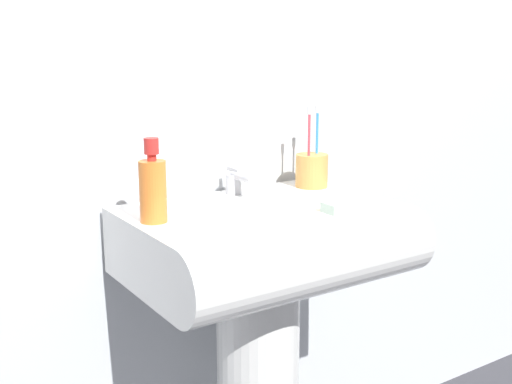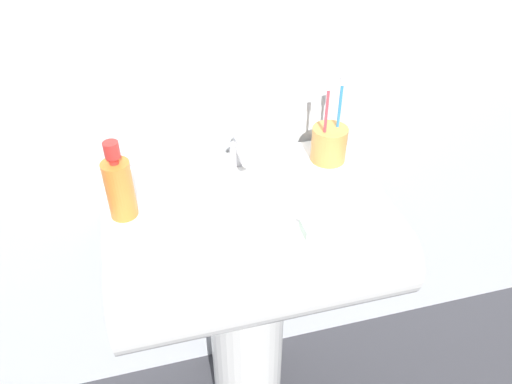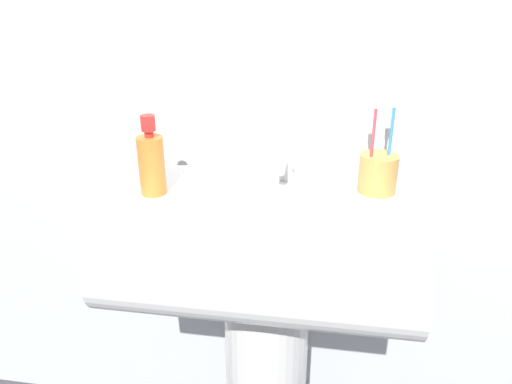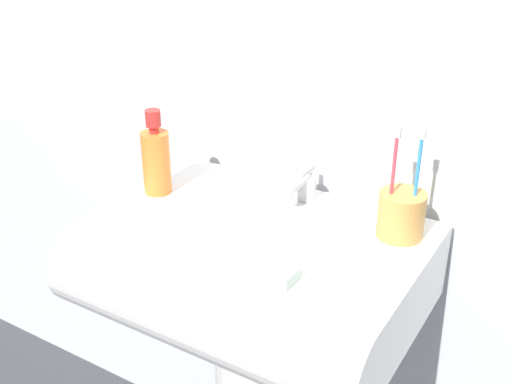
{
  "view_description": "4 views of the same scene",
  "coord_description": "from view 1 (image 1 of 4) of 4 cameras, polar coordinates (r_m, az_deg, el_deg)",
  "views": [
    {
      "loc": [
        -0.83,
        -1.25,
        1.26
      ],
      "look_at": [
        -0.0,
        0.0,
        0.92
      ],
      "focal_mm": 45.0,
      "sensor_mm": 36.0,
      "label": 1
    },
    {
      "loc": [
        -0.2,
        -0.88,
        1.59
      ],
      "look_at": [
        0.03,
        -0.01,
        0.9
      ],
      "focal_mm": 35.0,
      "sensor_mm": 36.0,
      "label": 2
    },
    {
      "loc": [
        0.13,
        -1.0,
        1.35
      ],
      "look_at": [
        -0.03,
        0.01,
        0.9
      ],
      "focal_mm": 35.0,
      "sensor_mm": 36.0,
      "label": 3
    },
    {
      "loc": [
        0.56,
        -0.94,
        1.5
      ],
      "look_at": [
        -0.03,
        0.02,
        0.94
      ],
      "focal_mm": 45.0,
      "sensor_mm": 36.0,
      "label": 4
    }
  ],
  "objects": [
    {
      "name": "wall_back",
      "position": [
        1.7,
        -4.36,
        10.87
      ],
      "size": [
        5.0,
        0.05,
        2.4
      ],
      "primitive_type": "cube",
      "color": "silver",
      "rests_on": "ground"
    },
    {
      "name": "sink_basin",
      "position": [
        1.52,
        1.39,
        -4.65
      ],
      "size": [
        0.64,
        0.47,
        0.16
      ],
      "color": "white",
      "rests_on": "sink_pedestal"
    },
    {
      "name": "faucet",
      "position": [
        1.66,
        -1.76,
        0.96
      ],
      "size": [
        0.04,
        0.11,
        0.07
      ],
      "color": "#B7B7BC",
      "rests_on": "sink_basin"
    },
    {
      "name": "toothbrush_cup",
      "position": [
        1.75,
        4.97,
        1.99
      ],
      "size": [
        0.09,
        0.09,
        0.22
      ],
      "color": "#D19347",
      "rests_on": "sink_basin"
    },
    {
      "name": "soap_bottle",
      "position": [
        1.41,
        -9.15,
        0.34
      ],
      "size": [
        0.06,
        0.06,
        0.19
      ],
      "color": "orange",
      "rests_on": "sink_basin"
    },
    {
      "name": "bar_soap",
      "position": [
        1.5,
        7.24,
        -1.37
      ],
      "size": [
        0.06,
        0.05,
        0.02
      ],
      "primitive_type": "cube",
      "color": "silver",
      "rests_on": "sink_basin"
    }
  ]
}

